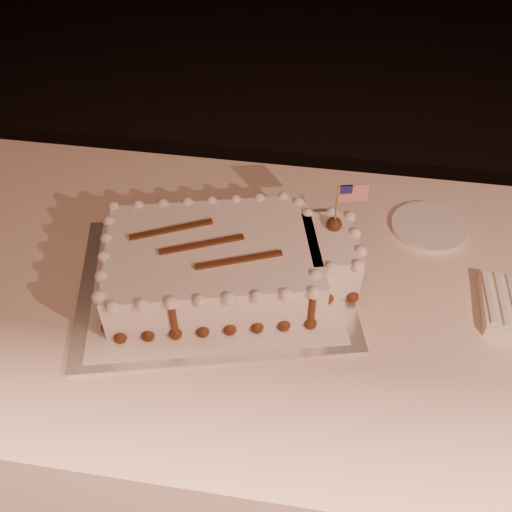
# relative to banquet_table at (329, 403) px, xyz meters

# --- Properties ---
(room_shell) EXTENTS (6.10, 8.10, 2.90)m
(room_shell) POSITION_rel_banquet_table_xyz_m (0.00, -0.60, 1.02)
(room_shell) COLOR black
(room_shell) RESTS_ON ground
(banquet_table) EXTENTS (2.40, 0.80, 0.75)m
(banquet_table) POSITION_rel_banquet_table_xyz_m (0.00, 0.00, 0.00)
(banquet_table) COLOR #FFD9C5
(banquet_table) RESTS_ON ground
(cake_board) EXTENTS (0.59, 0.50, 0.01)m
(cake_board) POSITION_rel_banquet_table_xyz_m (-0.25, -0.00, 0.38)
(cake_board) COLOR white
(cake_board) RESTS_ON banquet_table
(doily) EXTENTS (0.53, 0.45, 0.00)m
(doily) POSITION_rel_banquet_table_xyz_m (-0.25, -0.00, 0.38)
(doily) COLOR white
(doily) RESTS_ON cake_board
(sheet_cake) EXTENTS (0.50, 0.35, 0.19)m
(sheet_cake) POSITION_rel_banquet_table_xyz_m (-0.23, 0.00, 0.43)
(sheet_cake) COLOR white
(sheet_cake) RESTS_ON doily
(side_plate) EXTENTS (0.16, 0.16, 0.01)m
(side_plate) POSITION_rel_banquet_table_xyz_m (0.16, 0.22, 0.38)
(side_plate) COLOR white
(side_plate) RESTS_ON banquet_table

